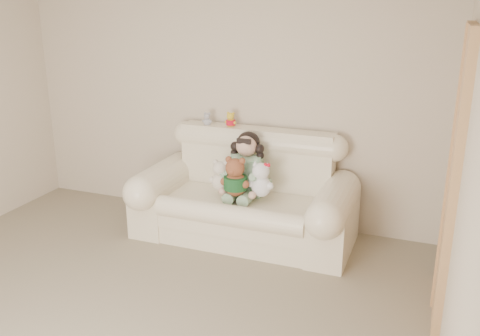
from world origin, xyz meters
The scene contains 10 objects.
wall_back centered at (0.00, 2.50, 1.30)m, with size 4.50×4.50×0.00m, color beige.
wall_right centered at (2.25, 0.00, 1.30)m, with size 5.00×5.00×0.00m, color beige.
sofa centered at (0.41, 2.00, 0.52)m, with size 2.10×0.95×1.03m, color #FFF2CD, non-canonical shape.
door_panel centered at (2.22, 1.40, 1.05)m, with size 0.06×0.90×2.10m, color #AF864B.
seated_child centered at (0.41, 2.08, 0.74)m, with size 0.38×0.47×0.64m, color #27702E, non-canonical shape.
brown_teddy centered at (0.39, 1.83, 0.72)m, with size 0.28×0.22×0.44m, color brown, non-canonical shape.
white_cat centered at (0.61, 1.90, 0.70)m, with size 0.25×0.19×0.39m, color white, non-canonical shape.
cream_teddy centered at (0.21, 1.89, 0.68)m, with size 0.23×0.18×0.36m, color white, non-canonical shape.
yellow_mini_bear centered at (0.13, 2.35, 1.10)m, with size 0.12×0.09×0.19m, color yellow, non-canonical shape.
grey_mini_plush centered at (-0.12, 2.33, 1.09)m, with size 0.11×0.08×0.17m, color #B6B7BD, non-canonical shape.
Camera 1 is at (2.07, -2.43, 2.25)m, focal length 39.29 mm.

